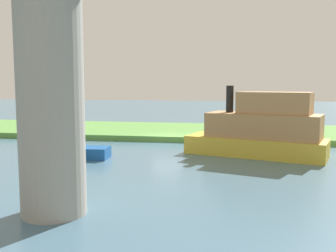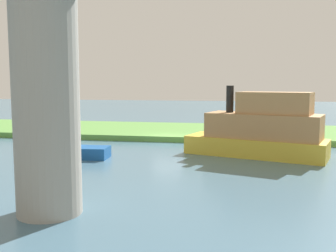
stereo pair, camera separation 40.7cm
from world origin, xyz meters
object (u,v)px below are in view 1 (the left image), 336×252
object	(u,v)px
person_on_bank	(227,126)
mooring_post	(77,128)
houseboat_blue	(260,130)
skiff_small	(70,149)
bridge_pylon	(50,87)

from	to	relation	value
person_on_bank	mooring_post	size ratio (longest dim) A/B	1.88
houseboat_blue	skiff_small	world-z (taller)	houseboat_blue
person_on_bank	mooring_post	world-z (taller)	person_on_bank
bridge_pylon	houseboat_blue	distance (m)	16.83
person_on_bank	bridge_pylon	bearing A→B (deg)	74.38
bridge_pylon	person_on_bank	size ratio (longest dim) A/B	7.19
bridge_pylon	person_on_bank	bearing A→B (deg)	-105.62
bridge_pylon	mooring_post	size ratio (longest dim) A/B	13.53
bridge_pylon	skiff_small	xyz separation A→B (m)	(4.18, -10.97, -4.41)
bridge_pylon	mooring_post	xyz separation A→B (m)	(7.66, -20.48, -4.13)
mooring_post	houseboat_blue	xyz separation A→B (m)	(-16.39, 6.44, 0.96)
skiff_small	bridge_pylon	bearing A→B (deg)	110.85
person_on_bank	skiff_small	distance (m)	15.29
bridge_pylon	mooring_post	distance (m)	22.25
person_on_bank	houseboat_blue	distance (m)	8.55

